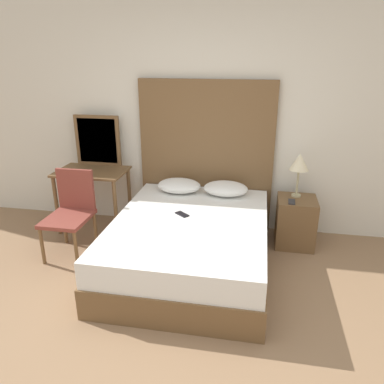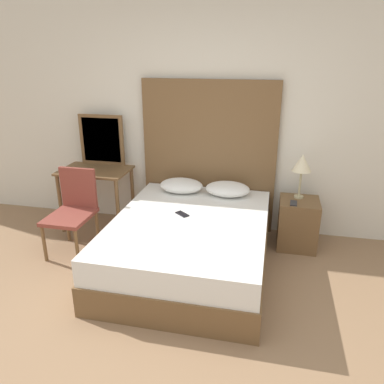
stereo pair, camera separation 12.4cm
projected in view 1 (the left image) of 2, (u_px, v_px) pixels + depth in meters
The scene contains 13 objects.
ground_plane at pixel (161, 362), 2.63m from camera, with size 16.00×16.00×0.00m, color #8C6B4C.
wall_back at pixel (210, 116), 4.29m from camera, with size 10.00×0.06×2.70m.
bed at pixel (190, 244), 3.70m from camera, with size 1.49×1.93×0.52m.
headboard at pixel (206, 157), 4.40m from camera, with size 1.57×0.05×1.76m.
pillow_left at pixel (179, 186), 4.30m from camera, with size 0.50×0.37×0.15m.
pillow_right at pixel (226, 189), 4.21m from camera, with size 0.50×0.37×0.15m.
phone_on_bed at pixel (182, 214), 3.72m from camera, with size 0.16×0.15×0.01m.
nightstand at pixel (295, 222), 4.15m from camera, with size 0.42×0.42×0.55m.
table_lamp at pixel (299, 163), 4.00m from camera, with size 0.21×0.21×0.49m.
phone_on_nightstand at pixel (292, 202), 3.97m from camera, with size 0.08×0.15×0.01m.
vanity_desk at pixel (92, 182), 4.43m from camera, with size 0.81×0.54×0.74m.
vanity_mirror at pixel (98, 141), 4.50m from camera, with size 0.56×0.03×0.61m.
chair at pixel (71, 209), 3.94m from camera, with size 0.43×0.52×0.88m.
Camera 1 is at (0.59, -1.96, 2.04)m, focal length 35.00 mm.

